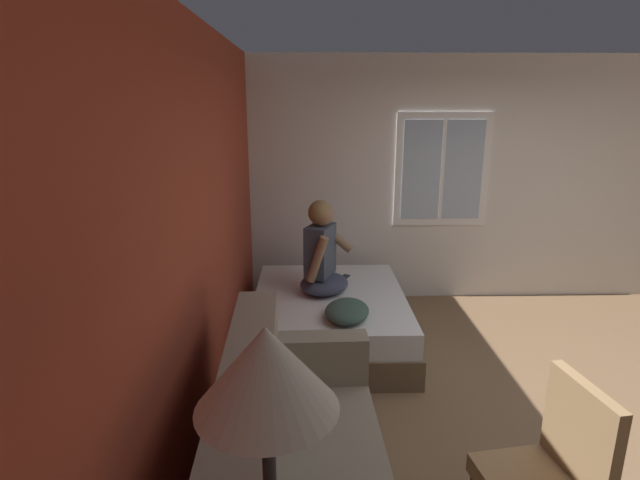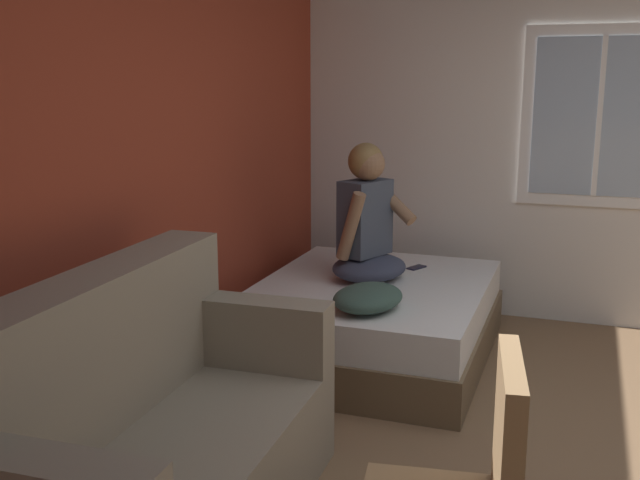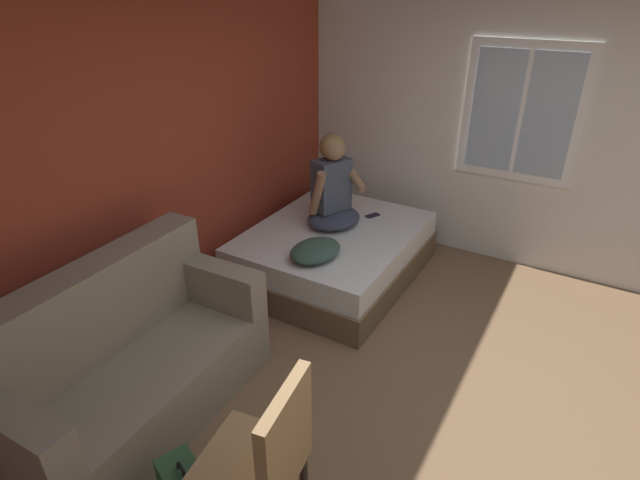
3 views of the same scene
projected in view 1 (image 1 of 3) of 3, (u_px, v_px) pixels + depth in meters
The scene contains 10 objects.
ground_plane at pixel (571, 422), 3.56m from camera, with size 40.00×40.00×0.00m, color brown.
wall_back_accent at pixel (193, 243), 3.14m from camera, with size 9.84×0.16×2.70m, color #993823.
wall_side_with_window at pixel (474, 181), 5.60m from camera, with size 0.19×6.44×2.70m.
bed at pixel (329, 319), 4.70m from camera, with size 1.78×1.43×0.48m.
couch at pixel (295, 469), 2.56m from camera, with size 1.73×0.88×1.04m.
side_chair at pixel (550, 472), 2.34m from camera, with size 0.52×0.52×0.98m.
person_seated at pixel (322, 255), 4.62m from camera, with size 0.65×0.60×0.88m.
throw_pillow at pixel (347, 311), 4.10m from camera, with size 0.48×0.36×0.14m, color #385147.
cell_phone at pixel (345, 277), 5.08m from camera, with size 0.07×0.14×0.01m, color black.
floor_lamp at pixel (268, 426), 1.25m from camera, with size 0.36×0.36×1.70m.
Camera 1 is at (-3.04, 1.86, 2.21)m, focal length 28.00 mm.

